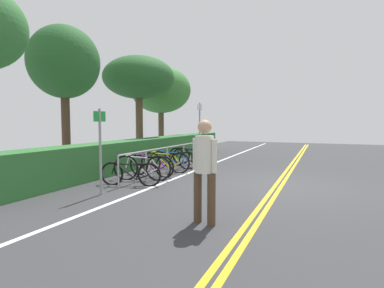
{
  "coord_description": "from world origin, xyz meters",
  "views": [
    {
      "loc": [
        -8.51,
        -1.06,
        1.74
      ],
      "look_at": [
        0.82,
        2.88,
        0.99
      ],
      "focal_mm": 29.05,
      "sensor_mm": 36.0,
      "label": 1
    }
  ],
  "objects_px": {
    "bike_rack": "(167,154)",
    "bicycle_6": "(193,156)",
    "bicycle_4": "(173,160)",
    "tree_extra": "(161,90)",
    "bicycle_3": "(165,162)",
    "bicycle_5": "(188,157)",
    "bicycle_2": "(151,165)",
    "pedestrian": "(205,164)",
    "bicycle_0": "(131,174)",
    "bicycle_1": "(142,168)",
    "tree_far_right": "(139,78)",
    "sign_post_far": "(200,127)",
    "sign_post_near": "(100,143)",
    "tree_mid": "(64,63)"
  },
  "relations": [
    {
      "from": "pedestrian",
      "to": "sign_post_near",
      "type": "height_order",
      "value": "sign_post_near"
    },
    {
      "from": "bicycle_2",
      "to": "pedestrian",
      "type": "relative_size",
      "value": 0.98
    },
    {
      "from": "tree_extra",
      "to": "bicycle_2",
      "type": "bearing_deg",
      "value": -153.69
    },
    {
      "from": "bicycle_5",
      "to": "pedestrian",
      "type": "bearing_deg",
      "value": -153.91
    },
    {
      "from": "bicycle_0",
      "to": "bicycle_4",
      "type": "height_order",
      "value": "bicycle_4"
    },
    {
      "from": "bike_rack",
      "to": "bicycle_0",
      "type": "height_order",
      "value": "bike_rack"
    },
    {
      "from": "bicycle_0",
      "to": "bicycle_3",
      "type": "bearing_deg",
      "value": 3.46
    },
    {
      "from": "bike_rack",
      "to": "tree_extra",
      "type": "distance_m",
      "value": 8.01
    },
    {
      "from": "bicycle_1",
      "to": "bicycle_3",
      "type": "bearing_deg",
      "value": 1.1
    },
    {
      "from": "bicycle_1",
      "to": "bicycle_3",
      "type": "relative_size",
      "value": 1.01
    },
    {
      "from": "bicycle_5",
      "to": "bicycle_6",
      "type": "relative_size",
      "value": 1.12
    },
    {
      "from": "bicycle_1",
      "to": "bicycle_2",
      "type": "distance_m",
      "value": 0.73
    },
    {
      "from": "bicycle_5",
      "to": "pedestrian",
      "type": "height_order",
      "value": "pedestrian"
    },
    {
      "from": "bicycle_1",
      "to": "pedestrian",
      "type": "relative_size",
      "value": 0.98
    },
    {
      "from": "bike_rack",
      "to": "bicycle_6",
      "type": "xyz_separation_m",
      "value": [
        2.23,
        -0.03,
        -0.3
      ]
    },
    {
      "from": "sign_post_far",
      "to": "tree_mid",
      "type": "xyz_separation_m",
      "value": [
        -3.83,
        3.67,
        2.3
      ]
    },
    {
      "from": "bicycle_2",
      "to": "tree_far_right",
      "type": "distance_m",
      "value": 6.17
    },
    {
      "from": "bicycle_1",
      "to": "sign_post_near",
      "type": "relative_size",
      "value": 0.85
    },
    {
      "from": "bike_rack",
      "to": "bicycle_3",
      "type": "xyz_separation_m",
      "value": [
        -0.04,
        0.05,
        -0.29
      ]
    },
    {
      "from": "bike_rack",
      "to": "bicycle_6",
      "type": "bearing_deg",
      "value": -0.7
    },
    {
      "from": "bike_rack",
      "to": "tree_far_right",
      "type": "bearing_deg",
      "value": 43.93
    },
    {
      "from": "sign_post_near",
      "to": "bicycle_5",
      "type": "bearing_deg",
      "value": -0.58
    },
    {
      "from": "bicycle_0",
      "to": "bicycle_5",
      "type": "bearing_deg",
      "value": -0.2
    },
    {
      "from": "bicycle_4",
      "to": "tree_extra",
      "type": "distance_m",
      "value": 7.46
    },
    {
      "from": "bicycle_1",
      "to": "tree_far_right",
      "type": "relative_size",
      "value": 0.36
    },
    {
      "from": "bicycle_0",
      "to": "bicycle_4",
      "type": "relative_size",
      "value": 0.98
    },
    {
      "from": "bicycle_3",
      "to": "tree_extra",
      "type": "height_order",
      "value": "tree_extra"
    },
    {
      "from": "bicycle_3",
      "to": "sign_post_far",
      "type": "xyz_separation_m",
      "value": [
        3.13,
        -0.02,
        1.15
      ]
    },
    {
      "from": "sign_post_far",
      "to": "tree_far_right",
      "type": "xyz_separation_m",
      "value": [
        0.23,
        3.16,
        2.25
      ]
    },
    {
      "from": "bicycle_4",
      "to": "sign_post_far",
      "type": "xyz_separation_m",
      "value": [
        2.32,
        -0.11,
        1.17
      ]
    },
    {
      "from": "bicycle_4",
      "to": "sign_post_near",
      "type": "relative_size",
      "value": 0.85
    },
    {
      "from": "bicycle_6",
      "to": "sign_post_near",
      "type": "height_order",
      "value": "sign_post_near"
    },
    {
      "from": "bicycle_2",
      "to": "pedestrian",
      "type": "xyz_separation_m",
      "value": [
        -3.64,
        -3.17,
        0.68
      ]
    },
    {
      "from": "bicycle_6",
      "to": "tree_extra",
      "type": "distance_m",
      "value": 6.5
    },
    {
      "from": "bike_rack",
      "to": "bicycle_0",
      "type": "distance_m",
      "value": 2.32
    },
    {
      "from": "bicycle_3",
      "to": "bicycle_5",
      "type": "bearing_deg",
      "value": -5.46
    },
    {
      "from": "bicycle_6",
      "to": "pedestrian",
      "type": "xyz_separation_m",
      "value": [
        -6.69,
        -3.0,
        0.68
      ]
    },
    {
      "from": "bicycle_4",
      "to": "sign_post_far",
      "type": "distance_m",
      "value": 2.6
    },
    {
      "from": "bicycle_6",
      "to": "pedestrian",
      "type": "bearing_deg",
      "value": -155.82
    },
    {
      "from": "bicycle_4",
      "to": "sign_post_near",
      "type": "bearing_deg",
      "value": -177.42
    },
    {
      "from": "sign_post_near",
      "to": "tree_far_right",
      "type": "relative_size",
      "value": 0.42
    },
    {
      "from": "bicycle_1",
      "to": "bicycle_3",
      "type": "distance_m",
      "value": 1.5
    },
    {
      "from": "bicycle_0",
      "to": "pedestrian",
      "type": "height_order",
      "value": "pedestrian"
    },
    {
      "from": "tree_extra",
      "to": "bike_rack",
      "type": "bearing_deg",
      "value": -149.96
    },
    {
      "from": "bike_rack",
      "to": "bicycle_4",
      "type": "relative_size",
      "value": 3.18
    },
    {
      "from": "bicycle_6",
      "to": "tree_mid",
      "type": "xyz_separation_m",
      "value": [
        -2.98,
        3.73,
        3.46
      ]
    },
    {
      "from": "bicycle_6",
      "to": "bike_rack",
      "type": "bearing_deg",
      "value": 179.3
    },
    {
      "from": "bike_rack",
      "to": "bicycle_1",
      "type": "xyz_separation_m",
      "value": [
        -1.54,
        0.02,
        -0.27
      ]
    },
    {
      "from": "bicycle_1",
      "to": "tree_mid",
      "type": "distance_m",
      "value": 5.09
    },
    {
      "from": "pedestrian",
      "to": "sign_post_far",
      "type": "bearing_deg",
      "value": 22.08
    }
  ]
}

